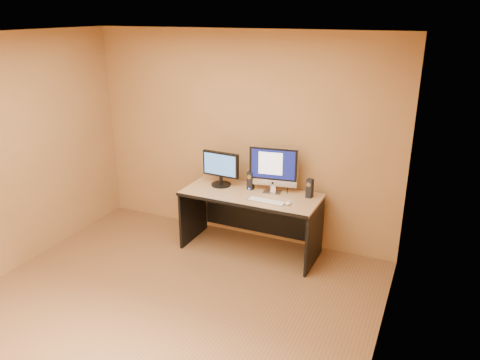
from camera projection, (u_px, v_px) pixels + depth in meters
The scene contains 12 objects.
floor at pixel (158, 316), 4.55m from camera, with size 4.00×4.00×0.00m, color brown.
walls at pixel (149, 191), 4.10m from camera, with size 4.00×4.00×2.60m, color olive, non-canonical shape.
ceiling at pixel (138, 37), 3.66m from camera, with size 4.00×4.00×0.00m, color white.
desk at pixel (251, 222), 5.66m from camera, with size 1.63×0.71×0.75m, color tan, non-canonical shape.
imac at pixel (273, 170), 5.48m from camera, with size 0.58×0.21×0.56m, color #B0AFB4, non-canonical shape.
second_monitor at pixel (221, 169), 5.72m from camera, with size 0.49×0.24×0.43m, color black, non-canonical shape.
speaker_left at pixel (251, 180), 5.63m from camera, with size 0.07×0.07×0.22m, color black, non-canonical shape.
speaker_right at pixel (310, 188), 5.38m from camera, with size 0.07×0.07×0.22m, color black, non-canonical shape.
keyboard at pixel (266, 201), 5.29m from camera, with size 0.44×0.12×0.02m, color silver.
mouse at pixel (288, 203), 5.21m from camera, with size 0.06×0.10×0.04m, color white.
cable_a at pixel (287, 190), 5.62m from camera, with size 0.01×0.01×0.22m, color black.
cable_b at pixel (275, 187), 5.71m from camera, with size 0.01×0.01×0.18m, color black.
Camera 1 is at (2.28, -3.16, 2.80)m, focal length 35.00 mm.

